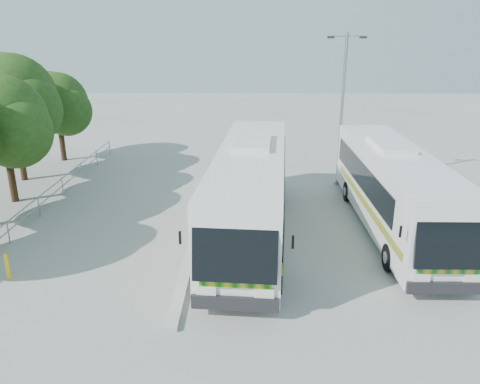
{
  "coord_description": "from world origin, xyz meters",
  "views": [
    {
      "loc": [
        -0.04,
        -17.66,
        8.44
      ],
      "look_at": [
        -0.39,
        2.5,
        1.47
      ],
      "focal_mm": 35.0,
      "sensor_mm": 36.0,
      "label": 1
    }
  ],
  "objects_px": {
    "tree_far_c": "(4,120)",
    "tree_far_e": "(58,103)",
    "bollard": "(7,266)",
    "coach_main": "(251,189)",
    "tree_far_d": "(14,98)",
    "lamppost": "(342,104)",
    "coach_adjacent": "(393,187)"
  },
  "relations": [
    {
      "from": "tree_far_d",
      "to": "lamppost",
      "type": "relative_size",
      "value": 0.88
    },
    {
      "from": "tree_far_c",
      "to": "coach_main",
      "type": "bearing_deg",
      "value": -17.5
    },
    {
      "from": "tree_far_c",
      "to": "lamppost",
      "type": "height_order",
      "value": "lamppost"
    },
    {
      "from": "coach_adjacent",
      "to": "lamppost",
      "type": "distance_m",
      "value": 6.96
    },
    {
      "from": "tree_far_d",
      "to": "tree_far_e",
      "type": "relative_size",
      "value": 1.24
    },
    {
      "from": "tree_far_e",
      "to": "tree_far_c",
      "type": "bearing_deg",
      "value": -86.46
    },
    {
      "from": "coach_adjacent",
      "to": "coach_main",
      "type": "bearing_deg",
      "value": -173.91
    },
    {
      "from": "tree_far_d",
      "to": "bollard",
      "type": "bearing_deg",
      "value": -68.11
    },
    {
      "from": "tree_far_e",
      "to": "coach_adjacent",
      "type": "relative_size",
      "value": 0.47
    },
    {
      "from": "lamppost",
      "to": "bollard",
      "type": "height_order",
      "value": "lamppost"
    },
    {
      "from": "tree_far_c",
      "to": "tree_far_e",
      "type": "xyz_separation_m",
      "value": [
        -0.51,
        8.2,
        -0.37
      ]
    },
    {
      "from": "coach_main",
      "to": "bollard",
      "type": "relative_size",
      "value": 13.69
    },
    {
      "from": "tree_far_c",
      "to": "tree_far_d",
      "type": "bearing_deg",
      "value": 107.83
    },
    {
      "from": "lamppost",
      "to": "tree_far_d",
      "type": "bearing_deg",
      "value": -178.61
    },
    {
      "from": "tree_far_d",
      "to": "coach_main",
      "type": "height_order",
      "value": "tree_far_d"
    },
    {
      "from": "tree_far_c",
      "to": "bollard",
      "type": "xyz_separation_m",
      "value": [
        3.53,
        -8.05,
        -3.76
      ]
    },
    {
      "from": "tree_far_e",
      "to": "coach_main",
      "type": "bearing_deg",
      "value": -43.44
    },
    {
      "from": "tree_far_d",
      "to": "tree_far_e",
      "type": "bearing_deg",
      "value": 81.37
    },
    {
      "from": "bollard",
      "to": "coach_main",
      "type": "bearing_deg",
      "value": 25.78
    },
    {
      "from": "bollard",
      "to": "tree_far_c",
      "type": "bearing_deg",
      "value": 113.68
    },
    {
      "from": "coach_main",
      "to": "lamppost",
      "type": "height_order",
      "value": "lamppost"
    },
    {
      "from": "tree_far_d",
      "to": "bollard",
      "type": "xyz_separation_m",
      "value": [
        4.72,
        -11.75,
        -4.32
      ]
    },
    {
      "from": "tree_far_c",
      "to": "tree_far_d",
      "type": "xyz_separation_m",
      "value": [
        -1.19,
        3.7,
        0.56
      ]
    },
    {
      "from": "tree_far_c",
      "to": "bollard",
      "type": "relative_size",
      "value": 6.52
    },
    {
      "from": "tree_far_e",
      "to": "bollard",
      "type": "distance_m",
      "value": 17.08
    },
    {
      "from": "tree_far_d",
      "to": "coach_adjacent",
      "type": "distance_m",
      "value": 21.04
    },
    {
      "from": "tree_far_e",
      "to": "coach_main",
      "type": "xyz_separation_m",
      "value": [
        12.73,
        -12.05,
        -1.84
      ]
    },
    {
      "from": "tree_far_c",
      "to": "coach_main",
      "type": "relative_size",
      "value": 0.48
    },
    {
      "from": "tree_far_c",
      "to": "tree_far_e",
      "type": "bearing_deg",
      "value": 93.54
    },
    {
      "from": "tree_far_e",
      "to": "coach_adjacent",
      "type": "height_order",
      "value": "tree_far_e"
    },
    {
      "from": "bollard",
      "to": "tree_far_e",
      "type": "bearing_deg",
      "value": 103.95
    },
    {
      "from": "coach_main",
      "to": "tree_far_d",
      "type": "bearing_deg",
      "value": 154.97
    }
  ]
}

